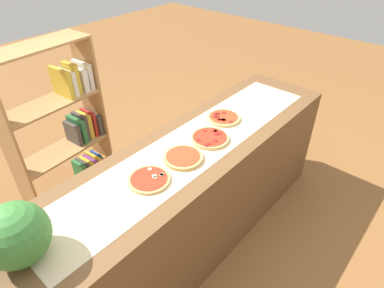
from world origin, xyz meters
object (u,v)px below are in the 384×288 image
at_px(pizza_mushroom_0, 149,179).
at_px(pizza_pepperoni_3, 223,118).
at_px(pizza_pepperoni_2, 210,138).
at_px(watermelon, 16,235).
at_px(pizza_plain_1, 183,157).
at_px(bookshelf, 69,127).

height_order(pizza_mushroom_0, pizza_pepperoni_3, pizza_pepperoni_3).
xyz_separation_m(pizza_mushroom_0, pizza_pepperoni_3, (0.82, 0.09, 0.00)).
distance_m(pizza_mushroom_0, pizza_pepperoni_2, 0.55).
height_order(pizza_pepperoni_2, watermelon, watermelon).
bearing_deg(pizza_plain_1, pizza_pepperoni_3, 10.05).
bearing_deg(pizza_pepperoni_2, bookshelf, 105.51).
relative_size(pizza_pepperoni_2, pizza_pepperoni_3, 1.05).
height_order(pizza_pepperoni_3, watermelon, watermelon).
distance_m(pizza_mushroom_0, pizza_pepperoni_3, 0.83).
bearing_deg(watermelon, pizza_pepperoni_3, 1.54).
bearing_deg(bookshelf, pizza_pepperoni_3, -61.92).
relative_size(pizza_pepperoni_3, bookshelf, 0.18).
bearing_deg(pizza_pepperoni_3, bookshelf, 118.08).
bearing_deg(watermelon, pizza_mushroom_0, -3.70).
distance_m(pizza_mushroom_0, bookshelf, 1.30).
distance_m(watermelon, bookshelf, 1.56).
bearing_deg(bookshelf, watermelon, -126.74).
height_order(pizza_mushroom_0, pizza_plain_1, same).
height_order(pizza_pepperoni_2, bookshelf, bookshelf).
distance_m(pizza_pepperoni_2, bookshelf, 1.33).
bearing_deg(pizza_plain_1, bookshelf, 93.36).
relative_size(pizza_mushroom_0, pizza_pepperoni_2, 0.95).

